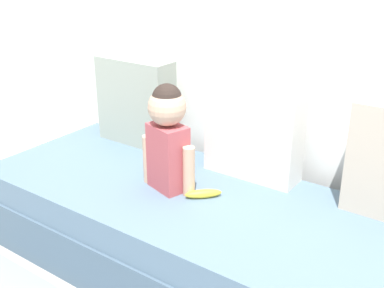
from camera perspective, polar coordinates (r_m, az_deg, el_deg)
The scene contains 7 objects.
ground_plane at distance 2.40m, azimuth 2.55°, elevation -15.53°, with size 12.00×12.00×0.00m, color #B2ADA3.
back_wall at distance 2.41m, azimuth 10.66°, elevation 14.51°, with size 5.64×0.10×2.31m, color white.
couch at distance 2.28m, azimuth 2.63°, elevation -11.47°, with size 2.44×0.88×0.42m.
throw_pillow_left at distance 2.75m, azimuth -6.70°, elevation 5.07°, with size 0.46×0.16×0.49m, color #99A393.
throw_pillow_center at distance 2.32m, azimuth 7.42°, elevation 2.81°, with size 0.47×0.16×0.58m, color silver.
toddler at distance 2.17m, azimuth -2.93°, elevation 1.24°, with size 0.29×0.17×0.51m.
banana at distance 2.19m, azimuth 1.35°, elevation -5.96°, with size 0.17×0.04×0.04m, color yellow.
Camera 1 is at (1.01, -1.60, 1.48)m, focal length 44.70 mm.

